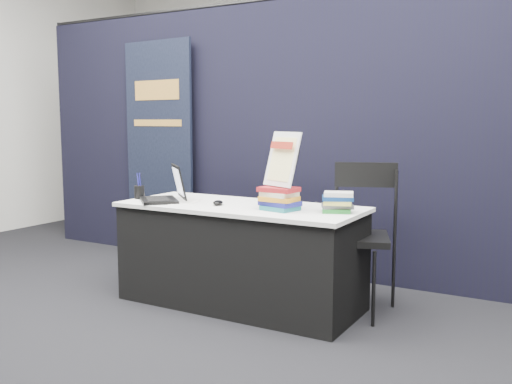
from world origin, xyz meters
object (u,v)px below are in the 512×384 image
object	(u,v)px
display_table	(240,255)
laptop	(163,192)
book_stack_tall	(280,199)
book_stack_short	(338,202)
stacking_chair	(356,230)
info_sign	(282,160)
pullup_banner	(159,162)

from	to	relation	value
display_table	laptop	world-z (taller)	laptop
display_table	book_stack_tall	world-z (taller)	book_stack_tall
laptop	book_stack_tall	world-z (taller)	laptop
display_table	book_stack_short	xyz separation A→B (m)	(0.75, 0.03, 0.44)
display_table	stacking_chair	bearing A→B (deg)	21.75
laptop	book_stack_tall	xyz separation A→B (m)	(0.99, 0.04, 0.01)
laptop	book_stack_short	distance (m)	1.38
info_sign	stacking_chair	distance (m)	0.75
book_stack_tall	book_stack_short	world-z (taller)	book_stack_tall
laptop	info_sign	world-z (taller)	info_sign
info_sign	book_stack_tall	bearing A→B (deg)	-66.66
book_stack_short	stacking_chair	distance (m)	0.37
book_stack_tall	stacking_chair	size ratio (longest dim) A/B	0.25
pullup_banner	display_table	bearing A→B (deg)	-27.19
laptop	book_stack_short	xyz separation A→B (m)	(1.37, 0.14, 0.01)
stacking_chair	book_stack_tall	bearing A→B (deg)	-157.20
laptop	info_sign	size ratio (longest dim) A/B	1.28
book_stack_short	info_sign	world-z (taller)	info_sign
book_stack_short	pullup_banner	xyz separation A→B (m)	(-2.28, 0.92, 0.13)
info_sign	pullup_banner	xyz separation A→B (m)	(-1.90, 0.99, -0.15)
pullup_banner	info_sign	bearing A→B (deg)	-23.08
display_table	book_stack_tall	xyz separation A→B (m)	(0.37, -0.08, 0.45)
stacking_chair	laptop	bearing A→B (deg)	176.46
display_table	laptop	bearing A→B (deg)	-169.30
pullup_banner	laptop	bearing A→B (deg)	-44.94
laptop	pullup_banner	distance (m)	1.41
book_stack_tall	stacking_chair	distance (m)	0.62
book_stack_short	pullup_banner	distance (m)	2.46
book_stack_short	book_stack_tall	bearing A→B (deg)	-164.69
display_table	pullup_banner	bearing A→B (deg)	148.26
laptop	pullup_banner	bearing A→B (deg)	174.46
book_stack_tall	pullup_banner	size ratio (longest dim) A/B	0.12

